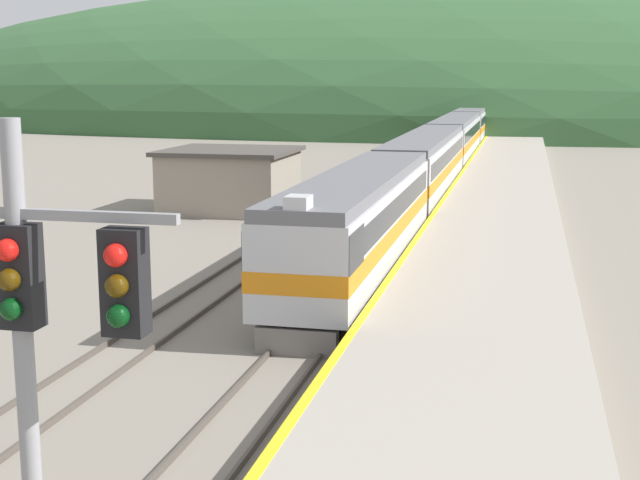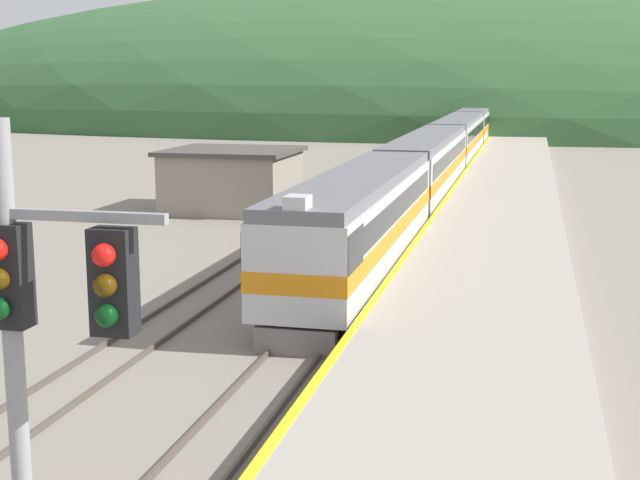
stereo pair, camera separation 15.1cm
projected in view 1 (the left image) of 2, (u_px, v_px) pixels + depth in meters
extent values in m
cube|color=#4C443D|center=(445.00, 164.00, 75.81)|extent=(0.08, 180.00, 0.16)
cube|color=#4C443D|center=(462.00, 165.00, 75.49)|extent=(0.08, 180.00, 0.16)
cube|color=#4C443D|center=(390.00, 163.00, 76.86)|extent=(0.08, 180.00, 0.16)
cube|color=#4C443D|center=(407.00, 163.00, 76.54)|extent=(0.08, 180.00, 0.16)
cube|color=#9E9689|center=(503.00, 190.00, 55.40)|extent=(6.07, 140.00, 0.99)
cube|color=yellow|center=(456.00, 181.00, 55.95)|extent=(0.24, 140.00, 0.01)
ellipsoid|color=#335B33|center=(490.00, 121.00, 147.25)|extent=(232.40, 104.58, 45.97)
cube|color=gray|center=(230.00, 182.00, 50.28)|extent=(6.61, 6.36, 3.25)
cube|color=#47423D|center=(230.00, 151.00, 49.96)|extent=(7.11, 6.86, 0.24)
cube|color=black|center=(359.00, 269.00, 33.30)|extent=(2.41, 17.91, 0.85)
cube|color=#BCBCC1|center=(359.00, 221.00, 32.96)|extent=(2.94, 19.05, 2.78)
cube|color=orange|center=(359.00, 227.00, 33.00)|extent=(2.97, 19.07, 0.61)
cube|color=black|center=(359.00, 205.00, 32.85)|extent=(2.96, 17.91, 0.83)
cube|color=slate|center=(360.00, 179.00, 32.67)|extent=(2.76, 19.05, 0.40)
cube|color=black|center=(305.00, 247.00, 24.81)|extent=(2.98, 2.20, 1.11)
cube|color=#BCBCC1|center=(298.00, 202.00, 23.91)|extent=(0.64, 0.80, 0.36)
cube|color=slate|center=(297.00, 342.00, 24.37)|extent=(2.29, 0.40, 0.77)
cube|color=black|center=(424.00, 194.00, 54.21)|extent=(2.41, 21.44, 0.85)
cube|color=#BCBCC1|center=(425.00, 164.00, 53.88)|extent=(2.94, 22.81, 2.78)
cube|color=orange|center=(425.00, 168.00, 53.92)|extent=(2.97, 22.83, 0.61)
cube|color=black|center=(425.00, 154.00, 53.77)|extent=(2.96, 21.44, 0.83)
cube|color=slate|center=(426.00, 138.00, 53.59)|extent=(2.76, 22.81, 0.40)
cube|color=black|center=(455.00, 159.00, 76.92)|extent=(2.41, 21.44, 0.85)
cube|color=#BCBCC1|center=(456.00, 138.00, 76.59)|extent=(2.94, 22.81, 2.78)
cube|color=orange|center=(456.00, 141.00, 76.63)|extent=(2.97, 22.83, 0.61)
cube|color=black|center=(456.00, 131.00, 76.48)|extent=(2.96, 21.44, 0.83)
cube|color=slate|center=(456.00, 119.00, 76.30)|extent=(2.76, 22.81, 0.40)
cube|color=black|center=(472.00, 140.00, 99.63)|extent=(2.41, 21.44, 0.85)
cube|color=#BCBCC1|center=(473.00, 124.00, 99.30)|extent=(2.94, 22.81, 2.78)
cube|color=orange|center=(472.00, 126.00, 99.34)|extent=(2.97, 22.83, 0.61)
cube|color=black|center=(473.00, 118.00, 99.19)|extent=(2.96, 21.44, 0.83)
cube|color=slate|center=(473.00, 109.00, 99.01)|extent=(2.76, 22.81, 0.40)
cylinder|color=gray|center=(32.00, 478.00, 8.93)|extent=(0.20, 0.20, 7.18)
cube|color=gray|center=(15.00, 213.00, 8.44)|extent=(3.30, 0.10, 0.10)
cube|color=black|center=(19.00, 276.00, 8.55)|extent=(0.40, 0.28, 1.02)
sphere|color=red|center=(7.00, 250.00, 8.33)|extent=(0.22, 0.22, 0.22)
sphere|color=#412C05|center=(9.00, 280.00, 8.39)|extent=(0.22, 0.22, 0.22)
sphere|color=black|center=(11.00, 309.00, 8.44)|extent=(0.22, 0.22, 0.22)
cube|color=black|center=(125.00, 282.00, 8.31)|extent=(0.40, 0.28, 1.02)
sphere|color=red|center=(116.00, 255.00, 8.09)|extent=(0.22, 0.22, 0.22)
sphere|color=#412C05|center=(117.00, 286.00, 8.14)|extent=(0.22, 0.22, 0.22)
sphere|color=black|center=(118.00, 316.00, 8.19)|extent=(0.22, 0.22, 0.22)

